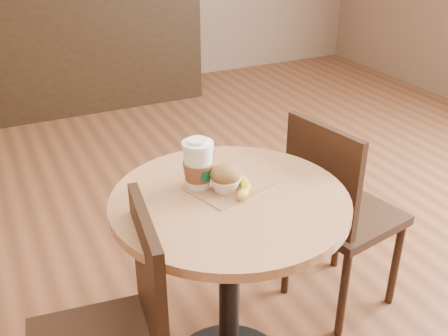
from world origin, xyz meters
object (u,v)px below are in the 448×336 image
at_px(cafe_table, 229,252).
at_px(coffee_cup, 198,166).
at_px(muffin, 225,178).
at_px(banana, 230,182).
at_px(chair_left, 115,336).
at_px(chair_right, 337,210).

relative_size(cafe_table, coffee_cup, 4.61).
xyz_separation_m(muffin, banana, (0.02, 0.01, -0.03)).
distance_m(chair_left, chair_right, 1.00).
bearing_deg(chair_right, banana, 90.67).
bearing_deg(banana, cafe_table, -126.81).
distance_m(chair_left, banana, 0.56).
bearing_deg(chair_right, chair_left, 94.99).
height_order(chair_right, coffee_cup, coffee_cup).
xyz_separation_m(cafe_table, banana, (0.03, 0.05, 0.22)).
relative_size(chair_left, coffee_cup, 5.18).
bearing_deg(coffee_cup, chair_right, -2.08).
height_order(chair_left, coffee_cup, coffee_cup).
relative_size(chair_right, muffin, 8.79).
xyz_separation_m(coffee_cup, banana, (0.08, -0.05, -0.05)).
xyz_separation_m(chair_left, coffee_cup, (0.35, 0.21, 0.36)).
height_order(cafe_table, muffin, muffin).
relative_size(cafe_table, chair_right, 0.88).
xyz_separation_m(chair_left, chair_right, (0.96, 0.27, 0.00)).
bearing_deg(chair_left, banana, 117.82).
bearing_deg(coffee_cup, chair_left, -156.42).
relative_size(chair_right, banana, 3.83).
distance_m(chair_right, coffee_cup, 0.71).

